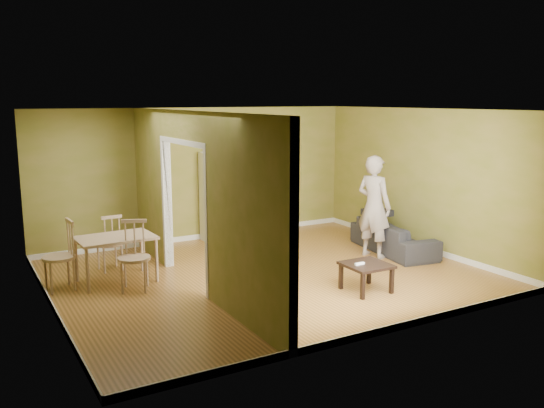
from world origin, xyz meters
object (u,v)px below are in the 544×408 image
(dining_table, at_px, (115,242))
(chair_far, at_px, (109,242))
(bookshelf, at_px, (218,196))
(coffee_table, at_px, (366,268))
(sofa, at_px, (394,232))
(person, at_px, (374,198))
(chair_near, at_px, (134,256))
(chair_left, at_px, (59,255))

(dining_table, bearing_deg, chair_far, 84.62)
(bookshelf, distance_m, coffee_table, 4.07)
(sofa, distance_m, person, 0.88)
(bookshelf, distance_m, chair_far, 2.71)
(person, relative_size, chair_far, 2.25)
(bookshelf, distance_m, chair_near, 3.33)
(coffee_table, xyz_separation_m, dining_table, (-3.04, 2.24, 0.28))
(sofa, bearing_deg, chair_left, 90.92)
(person, relative_size, dining_table, 1.87)
(sofa, bearing_deg, bookshelf, 52.12)
(person, relative_size, chair_near, 2.06)
(person, bearing_deg, chair_far, 54.47)
(bookshelf, height_order, chair_far, bookshelf)
(sofa, bearing_deg, chair_far, 82.46)
(sofa, distance_m, coffee_table, 2.36)
(chair_left, relative_size, chair_far, 1.10)
(bookshelf, relative_size, chair_near, 1.70)
(person, xyz_separation_m, dining_table, (-4.33, 0.81, -0.43))
(bookshelf, bearing_deg, coffee_table, -82.29)
(coffee_table, relative_size, dining_table, 0.55)
(chair_near, distance_m, chair_far, 1.20)
(dining_table, bearing_deg, sofa, -8.70)
(bookshelf, bearing_deg, chair_left, -152.62)
(bookshelf, height_order, coffee_table, bookshelf)
(bookshelf, height_order, chair_left, bookshelf)
(person, xyz_separation_m, chair_left, (-5.16, 0.84, -0.54))
(sofa, relative_size, person, 0.91)
(chair_near, bearing_deg, bookshelf, 66.62)
(sofa, bearing_deg, coffee_table, 137.95)
(dining_table, relative_size, chair_near, 1.10)
(sofa, height_order, chair_near, chair_near)
(bookshelf, relative_size, chair_far, 1.85)
(person, relative_size, coffee_table, 3.40)
(person, height_order, chair_left, person)
(sofa, relative_size, chair_far, 2.04)
(bookshelf, height_order, dining_table, bookshelf)
(chair_near, bearing_deg, chair_far, 115.56)
(bookshelf, xyz_separation_m, dining_table, (-2.50, -1.76, -0.24))
(dining_table, bearing_deg, chair_near, -77.28)
(sofa, distance_m, dining_table, 4.94)
(chair_near, relative_size, chair_far, 1.09)
(chair_left, bearing_deg, dining_table, 83.48)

